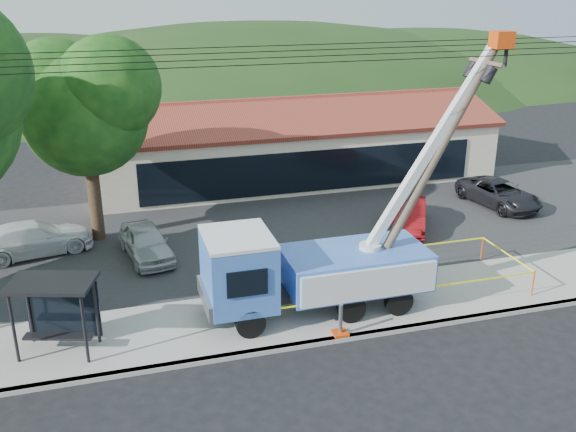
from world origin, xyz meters
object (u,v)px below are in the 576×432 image
at_px(leaning_pole, 432,164).
at_px(bus_shelter, 55,298).
at_px(car_red, 408,230).
at_px(car_dark, 497,207).
at_px(car_silver, 148,260).
at_px(car_white, 35,256).
at_px(utility_truck, 310,266).

height_order(leaning_pole, bus_shelter, leaning_pole).
xyz_separation_m(car_red, car_dark, (5.75, 1.56, 0.00)).
xyz_separation_m(leaning_pole, car_silver, (-9.33, 6.25, -5.11)).
xyz_separation_m(leaning_pole, car_red, (2.54, 6.20, -5.11)).
relative_size(car_silver, car_red, 0.98).
relative_size(bus_shelter, car_white, 0.59).
bearing_deg(leaning_pole, utility_truck, 179.35).
height_order(leaning_pole, car_silver, leaning_pole).
bearing_deg(car_red, car_white, -159.28).
distance_m(utility_truck, car_dark, 14.84).
xyz_separation_m(utility_truck, car_dark, (12.54, 7.72, -1.82)).
height_order(bus_shelter, car_silver, bus_shelter).
height_order(car_red, car_dark, car_red).
xyz_separation_m(car_silver, car_red, (11.87, -0.04, 0.00)).
bearing_deg(car_dark, leaning_pole, -146.16).
height_order(leaning_pole, car_red, leaning_pole).
bearing_deg(car_silver, car_red, -9.91).
relative_size(car_silver, car_dark, 0.86).
bearing_deg(car_white, car_silver, -123.75).
xyz_separation_m(utility_truck, leaning_pole, (4.25, -0.05, 3.29)).
bearing_deg(car_white, bus_shelter, 176.64).
bearing_deg(car_silver, car_dark, -4.79).
bearing_deg(car_silver, bus_shelter, -125.87).
height_order(car_silver, car_dark, car_silver).
distance_m(leaning_pole, car_silver, 12.33).
bearing_deg(car_white, car_red, -109.17).
xyz_separation_m(utility_truck, car_red, (6.80, 6.16, -1.82)).
relative_size(leaning_pole, car_dark, 1.96).
relative_size(car_silver, car_white, 0.84).
height_order(car_red, car_white, car_white).
xyz_separation_m(car_silver, car_dark, (17.61, 1.52, 0.00)).
xyz_separation_m(car_white, car_dark, (22.13, -0.19, 0.00)).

